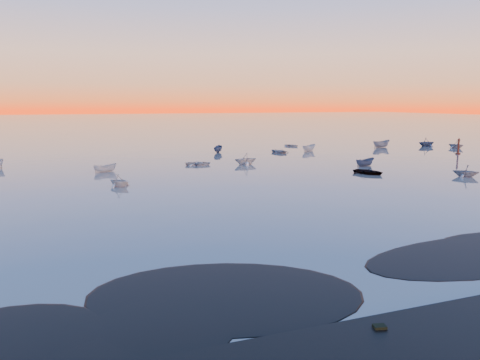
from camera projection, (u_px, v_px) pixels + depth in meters
name	position (u px, v px, depth m)	size (l,w,h in m)	color
ground	(147.00, 141.00, 118.99)	(600.00, 600.00, 0.00)	slate
mud_lobes	(460.00, 280.00, 25.89)	(140.00, 6.00, 0.07)	black
moored_fleet	(196.00, 163.00, 75.67)	(124.00, 58.00, 1.20)	#B8B8B3
boat_near_center	(365.00, 166.00, 72.26)	(3.61, 1.53, 1.25)	#324360
boat_near_right	(465.00, 177.00, 62.05)	(3.38, 1.52, 1.18)	gray
channel_marker	(458.00, 147.00, 89.23)	(0.90, 0.90, 3.22)	#43180E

